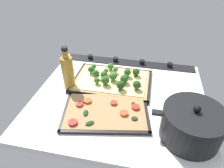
{
  "coord_description": "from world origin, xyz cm",
  "views": [
    {
      "loc": [
        -10.84,
        68.56,
        57.36
      ],
      "look_at": [
        4.0,
        -2.76,
        4.13
      ],
      "focal_mm": 31.84,
      "sensor_mm": 36.0,
      "label": 1
    }
  ],
  "objects_px": {
    "baking_tray_front": "(112,82)",
    "oil_bottle": "(68,72)",
    "baking_tray_back": "(106,112)",
    "broccoli_pizza": "(113,79)",
    "veggie_pizza_back": "(105,111)",
    "cooking_pot": "(192,125)"
  },
  "relations": [
    {
      "from": "veggie_pizza_back",
      "to": "baking_tray_back",
      "type": "bearing_deg",
      "value": -150.4
    },
    {
      "from": "broccoli_pizza",
      "to": "veggie_pizza_back",
      "type": "xyz_separation_m",
      "value": [
        -0.01,
        0.21,
        -0.01
      ]
    },
    {
      "from": "baking_tray_front",
      "to": "baking_tray_back",
      "type": "height_order",
      "value": "same"
    },
    {
      "from": "cooking_pot",
      "to": "oil_bottle",
      "type": "relative_size",
      "value": 1.31
    },
    {
      "from": "cooking_pot",
      "to": "oil_bottle",
      "type": "bearing_deg",
      "value": -19.64
    },
    {
      "from": "cooking_pot",
      "to": "baking_tray_back",
      "type": "bearing_deg",
      "value": -9.98
    },
    {
      "from": "oil_bottle",
      "to": "veggie_pizza_back",
      "type": "bearing_deg",
      "value": 147.19
    },
    {
      "from": "broccoli_pizza",
      "to": "baking_tray_front",
      "type": "bearing_deg",
      "value": -8.06
    },
    {
      "from": "baking_tray_front",
      "to": "veggie_pizza_back",
      "type": "height_order",
      "value": "veggie_pizza_back"
    },
    {
      "from": "veggie_pizza_back",
      "to": "cooking_pot",
      "type": "bearing_deg",
      "value": 170.15
    },
    {
      "from": "oil_bottle",
      "to": "baking_tray_front",
      "type": "bearing_deg",
      "value": -156.04
    },
    {
      "from": "baking_tray_back",
      "to": "veggie_pizza_back",
      "type": "distance_m",
      "value": 0.01
    },
    {
      "from": "baking_tray_back",
      "to": "oil_bottle",
      "type": "height_order",
      "value": "oil_bottle"
    },
    {
      "from": "baking_tray_back",
      "to": "baking_tray_front",
      "type": "bearing_deg",
      "value": -85.05
    },
    {
      "from": "baking_tray_front",
      "to": "oil_bottle",
      "type": "distance_m",
      "value": 0.22
    },
    {
      "from": "veggie_pizza_back",
      "to": "oil_bottle",
      "type": "distance_m",
      "value": 0.25
    },
    {
      "from": "veggie_pizza_back",
      "to": "cooking_pot",
      "type": "distance_m",
      "value": 0.33
    },
    {
      "from": "baking_tray_front",
      "to": "cooking_pot",
      "type": "xyz_separation_m",
      "value": [
        -0.34,
        0.27,
        0.06
      ]
    },
    {
      "from": "baking_tray_front",
      "to": "veggie_pizza_back",
      "type": "distance_m",
      "value": 0.21
    },
    {
      "from": "cooking_pot",
      "to": "oil_bottle",
      "type": "xyz_separation_m",
      "value": [
        0.52,
        -0.19,
        0.03
      ]
    },
    {
      "from": "baking_tray_back",
      "to": "veggie_pizza_back",
      "type": "relative_size",
      "value": 1.08
    },
    {
      "from": "broccoli_pizza",
      "to": "oil_bottle",
      "type": "bearing_deg",
      "value": 23.4
    }
  ]
}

